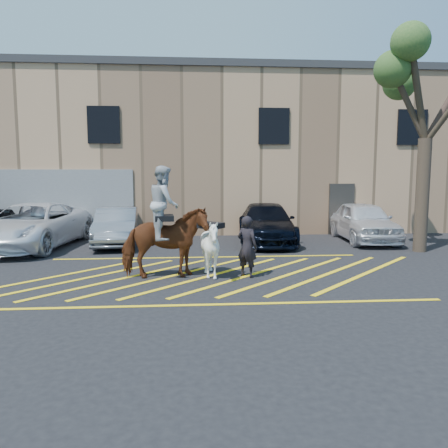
{
  "coord_description": "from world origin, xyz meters",
  "views": [
    {
      "loc": [
        -0.47,
        -11.41,
        2.68
      ],
      "look_at": [
        0.4,
        0.2,
        1.3
      ],
      "focal_mm": 35.0,
      "sensor_mm": 36.0,
      "label": 1
    }
  ],
  "objects": [
    {
      "name": "ground",
      "position": [
        0.0,
        0.0,
        0.0
      ],
      "size": [
        90.0,
        90.0,
        0.0
      ],
      "primitive_type": "plane",
      "color": "black",
      "rests_on": "ground"
    },
    {
      "name": "car_white_pickup",
      "position": [
        -6.14,
        4.44,
        0.79
      ],
      "size": [
        3.31,
        5.99,
        1.59
      ],
      "primitive_type": "imported",
      "rotation": [
        0.0,
        0.0,
        -0.12
      ],
      "color": "white",
      "rests_on": "ground"
    },
    {
      "name": "car_silver_sedan",
      "position": [
        -3.25,
        4.96,
        0.69
      ],
      "size": [
        1.81,
        4.28,
        1.38
      ],
      "primitive_type": "imported",
      "rotation": [
        0.0,
        0.0,
        0.09
      ],
      "color": "gray",
      "rests_on": "ground"
    },
    {
      "name": "car_blue_suv",
      "position": [
        2.39,
        5.11,
        0.73
      ],
      "size": [
        2.5,
        5.2,
        1.46
      ],
      "primitive_type": "imported",
      "rotation": [
        0.0,
        0.0,
        -0.09
      ],
      "color": "black",
      "rests_on": "ground"
    },
    {
      "name": "car_white_suv",
      "position": [
        6.26,
        5.12,
        0.77
      ],
      "size": [
        2.1,
        4.63,
        1.54
      ],
      "primitive_type": "imported",
      "rotation": [
        0.0,
        0.0,
        -0.06
      ],
      "color": "white",
      "rests_on": "ground"
    },
    {
      "name": "handler",
      "position": [
        0.95,
        -0.45,
        0.79
      ],
      "size": [
        0.68,
        0.66,
        1.58
      ],
      "primitive_type": "imported",
      "rotation": [
        0.0,
        0.0,
        2.44
      ],
      "color": "black",
      "rests_on": "ground"
    },
    {
      "name": "warehouse",
      "position": [
        -0.01,
        11.99,
        3.65
      ],
      "size": [
        32.42,
        10.2,
        7.3
      ],
      "color": "tan",
      "rests_on": "ground"
    },
    {
      "name": "hatching_zone",
      "position": [
        -0.0,
        -0.3,
        0.01
      ],
      "size": [
        12.6,
        5.12,
        0.01
      ],
      "color": "yellow",
      "rests_on": "ground"
    },
    {
      "name": "mounted_bay",
      "position": [
        -1.16,
        -0.44,
        1.15
      ],
      "size": [
        2.24,
        1.18,
        2.85
      ],
      "color": "brown",
      "rests_on": "ground"
    },
    {
      "name": "saddled_white",
      "position": [
        0.02,
        -0.46,
        0.76
      ],
      "size": [
        1.81,
        1.83,
        1.51
      ],
      "color": "white",
      "rests_on": "ground"
    },
    {
      "name": "tree",
      "position": [
        7.27,
        2.73,
        5.69
      ],
      "size": [
        3.99,
        4.37,
        7.31
      ],
      "color": "#493C2C",
      "rests_on": "ground"
    }
  ]
}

